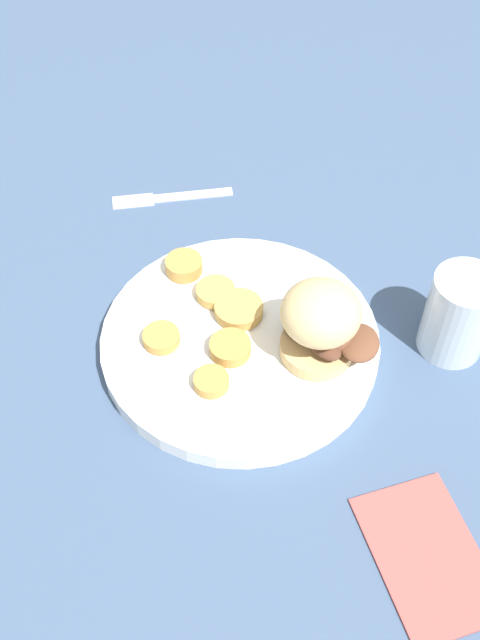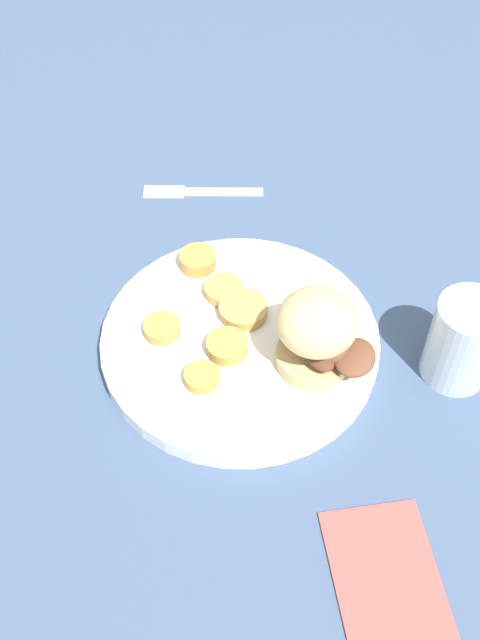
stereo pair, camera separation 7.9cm
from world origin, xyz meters
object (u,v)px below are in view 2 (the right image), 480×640
dinner_plate (240,340)px  drinking_glass (463,341)px  fork (201,191)px  sandwich (319,332)px

dinner_plate → drinking_glass: bearing=88.5°
dinner_plate → fork: 0.26m
sandwich → drinking_glass: (-0.02, 0.15, -0.02)m
dinner_plate → fork: size_ratio=1.90×
fork → drinking_glass: size_ratio=1.57×
drinking_glass → sandwich: bearing=-82.3°
dinner_plate → sandwich: sandwich is taller
drinking_glass → fork: bearing=-129.6°
drinking_glass → dinner_plate: bearing=-91.5°
sandwich → drinking_glass: bearing=97.7°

